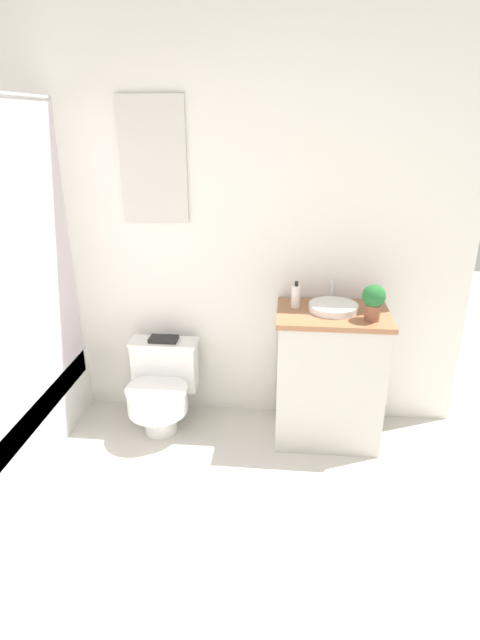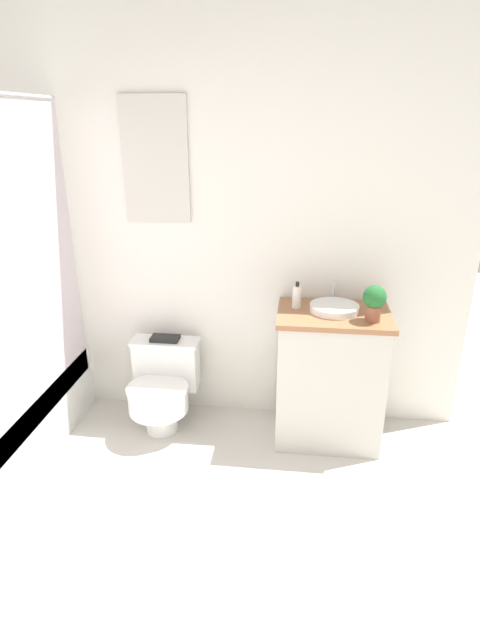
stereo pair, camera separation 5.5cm
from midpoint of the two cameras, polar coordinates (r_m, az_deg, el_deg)
The scene contains 7 objects.
wall_back at distance 3.13m, azimuth -6.37°, elevation 10.68°, with size 3.55×0.07×2.50m.
toilet at distance 3.23m, azimuth -8.37°, elevation -7.40°, with size 0.43×0.51×0.55m.
vanity at distance 3.08m, azimuth 10.69°, elevation -6.37°, with size 0.65×0.47×0.83m.
sink at distance 2.92m, azimuth 11.26°, elevation 1.38°, with size 0.28×0.32×0.13m.
soap_bottle at distance 2.93m, azimuth 7.06°, elevation 2.68°, with size 0.05×0.05×0.16m.
potted_plant at distance 2.79m, azimuth 15.64°, elevation 2.13°, with size 0.13×0.13×0.20m.
book_on_tank at distance 3.21m, azimuth -8.08°, elevation -2.09°, with size 0.18×0.11×0.02m.
Camera 2 is at (0.73, -0.58, 1.86)m, focal length 28.00 mm.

